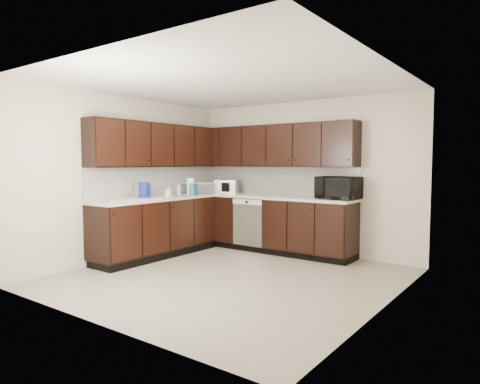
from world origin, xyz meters
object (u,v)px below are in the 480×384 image
object	(u,v)px
microwave	(338,188)
toaster_oven	(227,187)
storage_bin	(200,188)
sink	(141,203)
blue_pitcher	(145,190)

from	to	relation	value
microwave	toaster_oven	size ratio (longest dim) A/B	1.60
toaster_oven	storage_bin	xyz separation A→B (m)	(-0.37, -0.32, -0.03)
sink	storage_bin	size ratio (longest dim) A/B	1.70
toaster_oven	storage_bin	distance (m)	0.49
sink	blue_pitcher	size ratio (longest dim) A/B	3.16
sink	microwave	bearing A→B (deg)	35.70
toaster_oven	storage_bin	world-z (taller)	toaster_oven
sink	toaster_oven	xyz separation A→B (m)	(0.35, 1.68, 0.18)
sink	microwave	distance (m)	3.00
sink	microwave	size ratio (longest dim) A/B	1.33
blue_pitcher	microwave	bearing A→B (deg)	33.43
sink	storage_bin	xyz separation A→B (m)	(-0.02, 1.36, 0.15)
toaster_oven	blue_pitcher	xyz separation A→B (m)	(-0.29, -1.65, 0.01)
microwave	storage_bin	world-z (taller)	microwave
microwave	blue_pitcher	size ratio (longest dim) A/B	2.38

